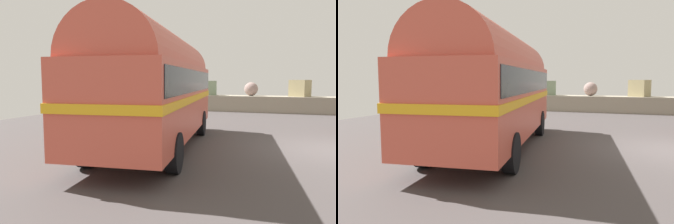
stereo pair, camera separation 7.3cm
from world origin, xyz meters
The scene contains 2 objects.
breakwater centered at (-0.04, 11.79, 0.72)m, with size 31.36×2.26×2.42m.
vintage_coach centered at (-5.41, -1.41, 2.05)m, with size 3.46×8.82×3.70m.
Camera 1 is at (-1.71, -10.70, 2.18)m, focal length 33.88 mm.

